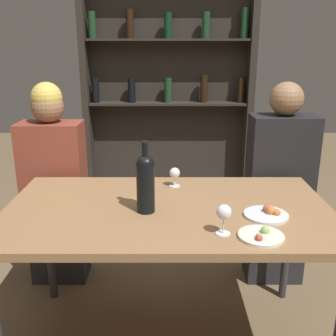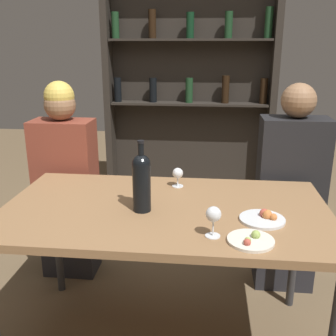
# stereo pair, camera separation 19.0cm
# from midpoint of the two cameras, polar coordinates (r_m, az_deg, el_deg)

# --- Properties ---
(dining_table) EXTENTS (1.51, 0.86, 0.75)m
(dining_table) POSITION_cam_midpoint_polar(r_m,az_deg,el_deg) (1.86, -2.96, -7.37)
(dining_table) COLOR olive
(dining_table) RESTS_ON ground_plane
(wine_rack_wall) EXTENTS (1.56, 0.21, 2.34)m
(wine_rack_wall) POSITION_cam_midpoint_polar(r_m,az_deg,el_deg) (3.69, -1.45, 13.32)
(wine_rack_wall) COLOR #28231E
(wine_rack_wall) RESTS_ON ground_plane
(wine_bottle) EXTENTS (0.08, 0.08, 0.33)m
(wine_bottle) POSITION_cam_midpoint_polar(r_m,az_deg,el_deg) (1.74, -6.42, -1.94)
(wine_bottle) COLOR black
(wine_bottle) RESTS_ON dining_table
(wine_glass_0) EXTENTS (0.06, 0.06, 0.13)m
(wine_glass_0) POSITION_cam_midpoint_polar(r_m,az_deg,el_deg) (1.55, 4.63, -6.65)
(wine_glass_0) COLOR silver
(wine_glass_0) RESTS_ON dining_table
(wine_glass_1) EXTENTS (0.06, 0.06, 0.10)m
(wine_glass_1) POSITION_cam_midpoint_polar(r_m,az_deg,el_deg) (2.07, -1.64, -0.90)
(wine_glass_1) COLOR silver
(wine_glass_1) RESTS_ON dining_table
(food_plate_0) EXTENTS (0.18, 0.18, 0.04)m
(food_plate_0) POSITION_cam_midpoint_polar(r_m,az_deg,el_deg) (1.58, 9.99, -9.73)
(food_plate_0) COLOR silver
(food_plate_0) RESTS_ON dining_table
(food_plate_1) EXTENTS (0.19, 0.19, 0.05)m
(food_plate_1) POSITION_cam_midpoint_polar(r_m,az_deg,el_deg) (1.77, 11.28, -6.55)
(food_plate_1) COLOR silver
(food_plate_1) RESTS_ON dining_table
(seated_person_left) EXTENTS (0.38, 0.22, 1.27)m
(seated_person_left) POSITION_cam_midpoint_polar(r_m,az_deg,el_deg) (2.56, -18.12, -3.01)
(seated_person_left) COLOR #26262B
(seated_person_left) RESTS_ON ground_plane
(seated_person_right) EXTENTS (0.39, 0.22, 1.27)m
(seated_person_right) POSITION_cam_midpoint_polar(r_m,az_deg,el_deg) (2.51, 13.67, -3.36)
(seated_person_right) COLOR #26262B
(seated_person_right) RESTS_ON ground_plane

